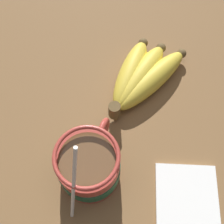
% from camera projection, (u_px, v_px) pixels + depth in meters
% --- Properties ---
extents(table, '(1.34, 1.34, 0.04)m').
position_uv_depth(table, '(117.00, 129.00, 0.55)').
color(table, brown).
rests_on(table, ground).
extents(coffee_mug, '(0.15, 0.09, 0.17)m').
position_uv_depth(coffee_mug, '(89.00, 166.00, 0.46)').
color(coffee_mug, '#B23D33').
rests_on(coffee_mug, table).
extents(banana_bunch, '(0.18, 0.11, 0.04)m').
position_uv_depth(banana_bunch, '(141.00, 77.00, 0.55)').
color(banana_bunch, brown).
rests_on(banana_bunch, table).
extents(napkin, '(0.16, 0.13, 0.01)m').
position_uv_depth(napkin, '(188.00, 208.00, 0.47)').
color(napkin, white).
rests_on(napkin, table).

